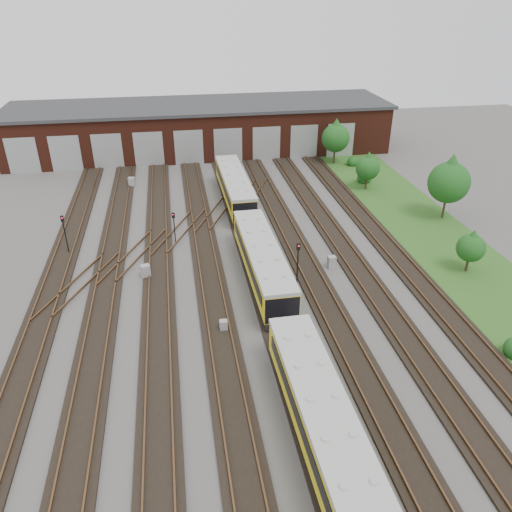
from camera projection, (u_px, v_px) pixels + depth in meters
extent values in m
plane|color=#494543|center=(245.00, 315.00, 35.14)|extent=(120.00, 120.00, 0.00)
cube|color=black|center=(36.00, 335.00, 33.01)|extent=(2.40, 70.00, 0.18)
cube|color=brown|center=(24.00, 334.00, 32.83)|extent=(0.10, 70.00, 0.15)
cube|color=brown|center=(47.00, 332.00, 33.04)|extent=(0.10, 70.00, 0.15)
cube|color=black|center=(99.00, 328.00, 33.61)|extent=(2.40, 70.00, 0.18)
cube|color=brown|center=(87.00, 328.00, 33.42)|extent=(0.10, 70.00, 0.15)
cube|color=brown|center=(109.00, 325.00, 33.64)|extent=(0.10, 70.00, 0.15)
cube|color=black|center=(159.00, 322.00, 34.20)|extent=(2.40, 70.00, 0.18)
cube|color=brown|center=(148.00, 322.00, 34.02)|extent=(0.10, 70.00, 0.15)
cube|color=brown|center=(169.00, 319.00, 34.23)|extent=(0.10, 70.00, 0.15)
cube|color=black|center=(217.00, 317.00, 34.80)|extent=(2.40, 70.00, 0.18)
cube|color=brown|center=(206.00, 316.00, 34.61)|extent=(0.10, 70.00, 0.15)
cube|color=brown|center=(227.00, 314.00, 34.82)|extent=(0.10, 70.00, 0.15)
cube|color=black|center=(273.00, 311.00, 35.39)|extent=(2.40, 70.00, 0.18)
cube|color=brown|center=(263.00, 310.00, 35.21)|extent=(0.10, 70.00, 0.15)
cube|color=brown|center=(283.00, 308.00, 35.42)|extent=(0.10, 70.00, 0.15)
cube|color=black|center=(327.00, 306.00, 35.99)|extent=(2.40, 70.00, 0.18)
cube|color=brown|center=(318.00, 305.00, 35.80)|extent=(0.10, 70.00, 0.15)
cube|color=brown|center=(337.00, 303.00, 36.01)|extent=(0.10, 70.00, 0.15)
cube|color=black|center=(380.00, 300.00, 36.58)|extent=(2.40, 70.00, 0.18)
cube|color=brown|center=(371.00, 299.00, 36.39)|extent=(0.10, 70.00, 0.15)
cube|color=brown|center=(389.00, 298.00, 36.61)|extent=(0.10, 70.00, 0.15)
cube|color=black|center=(430.00, 295.00, 37.18)|extent=(2.40, 70.00, 0.18)
cube|color=brown|center=(422.00, 294.00, 36.99)|extent=(0.10, 70.00, 0.15)
cube|color=brown|center=(440.00, 292.00, 37.20)|extent=(0.10, 70.00, 0.15)
cube|color=brown|center=(135.00, 254.00, 42.46)|extent=(5.40, 9.62, 0.15)
cube|color=brown|center=(180.00, 230.00, 46.51)|extent=(5.40, 9.62, 0.15)
cube|color=brown|center=(218.00, 211.00, 50.56)|extent=(5.40, 9.62, 0.15)
cube|color=brown|center=(80.00, 283.00, 38.41)|extent=(5.40, 9.62, 0.15)
cube|color=brown|center=(251.00, 194.00, 54.61)|extent=(5.40, 9.62, 0.15)
cube|color=#4A1D12|center=(201.00, 129.00, 68.24)|extent=(50.00, 12.00, 6.00)
cube|color=#313133|center=(200.00, 105.00, 66.72)|extent=(51.00, 12.50, 0.40)
cube|color=#949799|center=(23.00, 156.00, 60.15)|extent=(3.60, 0.12, 4.40)
cube|color=#949799|center=(66.00, 154.00, 60.90)|extent=(3.60, 0.12, 4.40)
cube|color=#949799|center=(108.00, 152.00, 61.64)|extent=(3.60, 0.12, 4.40)
cube|color=#949799|center=(149.00, 150.00, 62.38)|extent=(3.60, 0.12, 4.40)
cube|color=#949799|center=(189.00, 148.00, 63.13)|extent=(3.60, 0.12, 4.40)
cube|color=#949799|center=(228.00, 146.00, 63.87)|extent=(3.60, 0.12, 4.40)
cube|color=#949799|center=(266.00, 144.00, 64.61)|extent=(3.60, 0.12, 4.40)
cube|color=#949799|center=(304.00, 142.00, 65.36)|extent=(3.60, 0.12, 4.40)
cube|color=#949799|center=(340.00, 140.00, 66.10)|extent=(3.60, 0.12, 4.40)
cube|color=#23511B|center=(430.00, 233.00, 46.59)|extent=(8.00, 55.00, 0.05)
cube|color=black|center=(320.00, 436.00, 25.01)|extent=(2.25, 13.62, 0.54)
cube|color=yellow|center=(321.00, 418.00, 24.40)|extent=(2.52, 13.62, 1.99)
cube|color=#B2B2AE|center=(323.00, 401.00, 23.85)|extent=(2.61, 13.62, 0.27)
cube|color=black|center=(298.00, 418.00, 24.10)|extent=(0.20, 11.96, 0.77)
cube|color=black|center=(345.00, 411.00, 24.48)|extent=(0.20, 11.96, 0.77)
cube|color=black|center=(262.00, 274.00, 38.83)|extent=(2.25, 13.62, 0.54)
cube|color=yellow|center=(262.00, 260.00, 38.22)|extent=(2.52, 13.62, 1.99)
cube|color=#B2B2AE|center=(262.00, 247.00, 37.67)|extent=(2.61, 13.62, 0.27)
cube|color=black|center=(247.00, 259.00, 37.92)|extent=(0.20, 11.96, 0.77)
cube|color=black|center=(278.00, 256.00, 38.30)|extent=(0.20, 11.96, 0.77)
cube|color=black|center=(235.00, 198.00, 52.64)|extent=(2.25, 13.62, 0.54)
cube|color=yellow|center=(235.00, 186.00, 52.03)|extent=(2.52, 13.62, 1.99)
cube|color=#B2B2AE|center=(234.00, 176.00, 51.49)|extent=(2.61, 13.62, 0.27)
cube|color=black|center=(223.00, 185.00, 51.73)|extent=(0.20, 11.96, 0.77)
cube|color=black|center=(246.00, 184.00, 52.11)|extent=(0.20, 11.96, 0.77)
cylinder|color=black|center=(66.00, 238.00, 42.37)|extent=(0.11, 0.11, 3.02)
cube|color=black|center=(62.00, 219.00, 41.52)|extent=(0.30, 0.22, 0.53)
sphere|color=#F80D2C|center=(62.00, 218.00, 41.38)|extent=(0.13, 0.13, 0.13)
cylinder|color=black|center=(175.00, 230.00, 44.33)|extent=(0.10, 0.10, 2.44)
cube|color=black|center=(173.00, 215.00, 43.63)|extent=(0.27, 0.21, 0.48)
sphere|color=#F80D2C|center=(173.00, 215.00, 43.50)|extent=(0.11, 0.11, 0.11)
cylinder|color=black|center=(224.00, 186.00, 53.85)|extent=(0.09, 0.09, 2.60)
cube|color=black|center=(223.00, 172.00, 53.11)|extent=(0.24, 0.16, 0.46)
sphere|color=#F80D2C|center=(223.00, 172.00, 52.98)|extent=(0.11, 0.11, 0.11)
cylinder|color=black|center=(297.00, 268.00, 37.90)|extent=(0.11, 0.11, 3.07)
cube|color=black|center=(298.00, 247.00, 37.03)|extent=(0.27, 0.16, 0.53)
sphere|color=#F80D2C|center=(299.00, 246.00, 36.88)|extent=(0.13, 0.13, 0.13)
cube|color=#939598|center=(146.00, 272.00, 39.30)|extent=(0.80, 0.72, 1.13)
cube|color=#939598|center=(132.00, 182.00, 56.85)|extent=(0.75, 0.65, 1.12)
cube|color=#939598|center=(224.00, 326.00, 33.30)|extent=(0.52, 0.43, 0.86)
cube|color=#939598|center=(255.00, 210.00, 50.09)|extent=(0.63, 0.53, 1.02)
cube|color=#939598|center=(332.00, 262.00, 40.70)|extent=(0.65, 0.55, 1.04)
cylinder|color=#352818|center=(334.00, 157.00, 64.10)|extent=(0.24, 0.24, 1.80)
sphere|color=#134514|center=(336.00, 138.00, 62.94)|extent=(3.51, 3.51, 3.51)
cone|color=#134514|center=(336.00, 128.00, 62.34)|extent=(3.01, 3.01, 2.51)
cylinder|color=#352818|center=(366.00, 184.00, 56.11)|extent=(0.21, 0.21, 1.36)
sphere|color=#134514|center=(368.00, 168.00, 55.23)|extent=(2.65, 2.65, 2.65)
cone|color=#134514|center=(369.00, 160.00, 54.78)|extent=(2.27, 2.27, 1.89)
cylinder|color=#352818|center=(444.00, 209.00, 49.07)|extent=(0.21, 0.21, 2.04)
sphere|color=#134514|center=(449.00, 183.00, 47.76)|extent=(3.96, 3.96, 3.96)
cone|color=#134514|center=(452.00, 168.00, 47.08)|extent=(3.40, 3.40, 2.83)
cylinder|color=#352818|center=(467.00, 265.00, 40.18)|extent=(0.21, 0.21, 1.16)
sphere|color=#134514|center=(471.00, 248.00, 39.44)|extent=(2.25, 2.25, 2.25)
cone|color=#134514|center=(473.00, 239.00, 39.05)|extent=(1.93, 1.93, 1.61)
sphere|color=#134514|center=(364.00, 176.00, 58.02)|extent=(1.64, 1.64, 1.64)
sphere|color=#134514|center=(353.00, 160.00, 63.42)|extent=(1.39, 1.39, 1.39)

